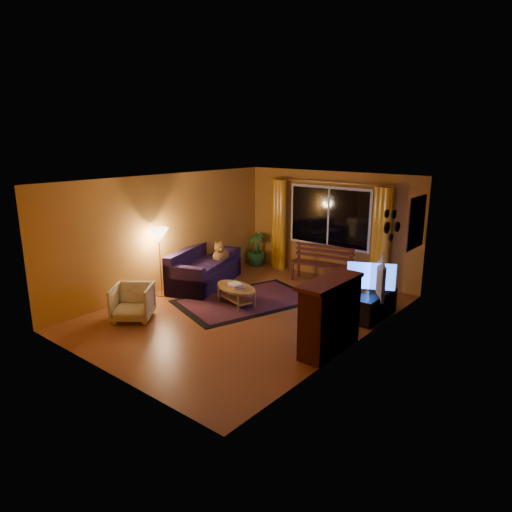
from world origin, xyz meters
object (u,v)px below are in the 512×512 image
Objects in this scene: bench at (321,274)px; sofa at (205,267)px; coffee_table at (236,296)px; tv_console at (374,306)px; floor_lamp at (160,263)px; armchair at (132,301)px.

bench is 0.69× the size of sofa.
bench reaches higher than coffee_table.
bench is at bearing 76.95° from coffee_table.
sofa is 3.87m from tv_console.
floor_lamp is 1.77m from coffee_table.
floor_lamp is at bearing -135.01° from bench.
armchair is 2.00m from coffee_table.
sofa is 2.32m from armchair.
coffee_table is at bearing -111.73° from bench.
bench is 1.27× the size of tv_console.
tv_console is at bearing -10.11° from sofa.
floor_lamp reaches higher than sofa.
armchair is at bearing -139.01° from tv_console.
armchair is (0.44, -2.27, -0.07)m from sofa.
bench is 2.00× the size of armchair.
armchair is at bearing -62.04° from floor_lamp.
floor_lamp is 1.27× the size of tv_console.
armchair is at bearing -119.00° from bench.
sofa is 1.85× the size of tv_console.
tv_console reaches higher than bench.
sofa is at bearing 159.48° from coffee_table.
sofa is (-1.94, -1.78, 0.21)m from bench.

